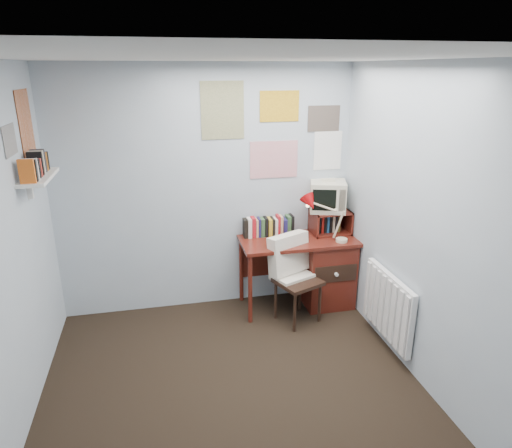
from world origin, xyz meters
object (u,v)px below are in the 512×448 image
at_px(desk, 321,268).
at_px(desk_chair, 298,282).
at_px(crt_tv, 328,195).
at_px(desk_lamp, 343,222).
at_px(radiator, 388,306).
at_px(tv_riser, 330,222).
at_px(wall_shelf, 39,177).

bearing_deg(desk, desk_chair, -139.59).
relative_size(desk, crt_tv, 3.31).
relative_size(desk_lamp, crt_tv, 1.19).
height_order(desk_lamp, radiator, desk_lamp).
bearing_deg(desk, tv_riser, 42.96).
relative_size(desk, desk_chair, 1.40).
relative_size(radiator, wall_shelf, 1.29).
bearing_deg(crt_tv, tv_riser, -9.76).
height_order(desk_chair, tv_riser, tv_riser).
bearing_deg(tv_riser, desk, -137.04).
bearing_deg(desk_lamp, desk_chair, -159.30).
relative_size(tv_riser, radiator, 0.50).
height_order(desk_chair, radiator, desk_chair).
bearing_deg(tv_riser, desk_chair, -138.94).
distance_m(desk_lamp, wall_shelf, 2.80).
relative_size(desk_chair, tv_riser, 2.14).
bearing_deg(radiator, crt_tv, 101.13).
bearing_deg(desk_chair, wall_shelf, 159.57).
xyz_separation_m(desk, crt_tv, (0.08, 0.13, 0.78)).
distance_m(tv_riser, wall_shelf, 2.83).
bearing_deg(desk_lamp, radiator, -74.24).
height_order(desk_lamp, crt_tv, crt_tv).
relative_size(tv_riser, wall_shelf, 0.65).
xyz_separation_m(desk, radiator, (0.29, -0.93, 0.01)).
bearing_deg(wall_shelf, desk, 8.40).
bearing_deg(tv_riser, radiator, -80.72).
bearing_deg(wall_shelf, desk_chair, 1.94).
distance_m(tv_riser, crt_tv, 0.30).
bearing_deg(desk_lamp, desk, 135.43).
relative_size(desk_chair, crt_tv, 2.36).
xyz_separation_m(desk_chair, crt_tv, (0.44, 0.44, 0.75)).
bearing_deg(desk_lamp, tv_riser, 99.20).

